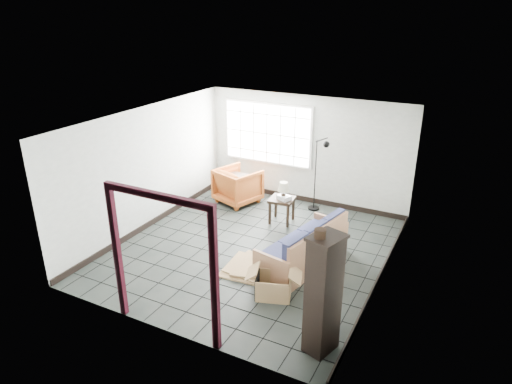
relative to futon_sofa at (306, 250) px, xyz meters
The scene contains 15 objects.
ground 1.19m from the futon_sofa, behind, with size 5.50×5.50×0.00m, color black.
room_shell 1.78m from the futon_sofa, behind, with size 5.02×5.52×2.61m.
window_panel 3.74m from the futon_sofa, 127.64° to the left, with size 2.32×0.08×1.52m.
doorway_trim 3.05m from the futon_sofa, 113.56° to the right, with size 1.80×0.08×2.20m.
futon_sofa is the anchor object (origin of this frame).
armchair 3.26m from the futon_sofa, 141.79° to the left, with size 0.92×0.86×0.95m, color maroon.
side_table 1.89m from the futon_sofa, 127.78° to the left, with size 0.57×0.57×0.57m.
table_lamp 1.89m from the futon_sofa, 127.29° to the left, with size 0.31×0.31×0.39m.
projector 1.83m from the futon_sofa, 126.95° to the left, with size 0.33×0.29×0.10m.
floor_lamp 2.59m from the futon_sofa, 104.78° to the left, with size 0.47×0.32×1.79m.
console_shelf 3.55m from the futon_sofa, 141.98° to the left, with size 0.84×0.33×0.65m.
tall_shelf 2.30m from the futon_sofa, 63.12° to the right, with size 0.50×0.57×1.77m.
pot 2.72m from the futon_sofa, 65.60° to the right, with size 0.17×0.17×0.11m.
open_box 1.15m from the futon_sofa, 95.60° to the right, with size 1.00×0.70×0.51m.
cardboard_pile 0.87m from the futon_sofa, 135.70° to the right, with size 1.42×1.06×0.20m.
Camera 1 is at (3.69, -7.01, 4.46)m, focal length 32.00 mm.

